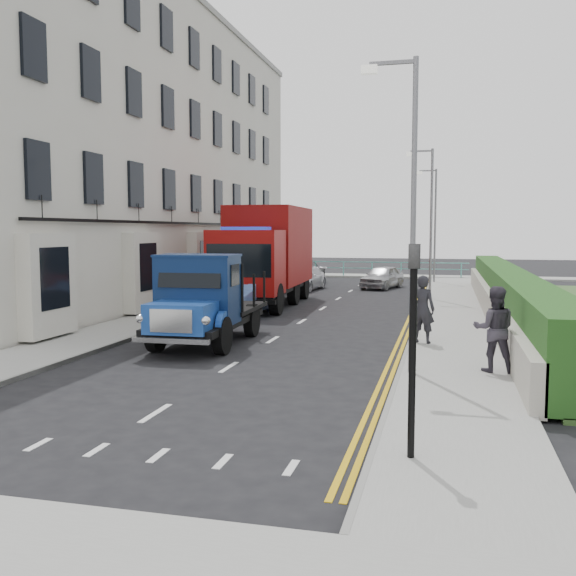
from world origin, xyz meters
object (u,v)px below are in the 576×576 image
Objects in this scene: lamp_near at (408,198)px; pedestrian_east_near at (422,309)px; parked_car_front at (191,311)px; red_lorry at (266,253)px; lamp_far at (433,219)px; bedford_lorry at (200,305)px; lamp_mid at (429,215)px.

lamp_near is 3.66× the size of pedestrian_east_near.
pedestrian_east_near is (7.55, -1.35, 0.45)m from parked_car_front.
parked_car_front is at bearing -95.95° from red_lorry.
lamp_far is 24.54m from bedford_lorry.
bedford_lorry is (-5.82, 2.33, -2.81)m from lamp_near.
lamp_near reaches higher than red_lorry.
lamp_mid is at bearing -74.14° from pedestrian_east_near.
lamp_near is 16.00m from lamp_mid.
lamp_far is at bearing 60.36° from red_lorry.
parked_car_front is (-1.50, 2.90, -0.56)m from bedford_lorry.
lamp_mid is 1.91× the size of parked_car_front.
red_lorry is (-6.85, 12.71, -1.70)m from lamp_near.
parked_car_front is (-0.47, -7.48, -1.67)m from red_lorry.
lamp_far is at bearing 90.00° from lamp_mid.
lamp_near is at bearing -64.02° from red_lorry.
lamp_far is at bearing -74.61° from pedestrian_east_near.
lamp_near is 14.54m from red_lorry.
pedestrian_east_near is at bearing -14.43° from parked_car_front.
lamp_near is 6.87m from bedford_lorry.
bedford_lorry reaches higher than pedestrian_east_near.
parked_car_front is at bearing 115.44° from bedford_lorry.
lamp_mid is 12.47m from pedestrian_east_near.
red_lorry reaches higher than pedestrian_east_near.
lamp_far is 1.26× the size of bedford_lorry.
bedford_lorry is 2.89× the size of pedestrian_east_near.
parked_car_front is 1.92× the size of pedestrian_east_near.
lamp_mid is 7.79m from red_lorry.
lamp_far reaches higher than bedford_lorry.
lamp_near is 4.86m from pedestrian_east_near.
red_lorry is 4.36× the size of pedestrian_east_near.
parked_car_front is (-7.32, 5.23, -3.37)m from lamp_near.
lamp_near is 0.84× the size of red_lorry.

